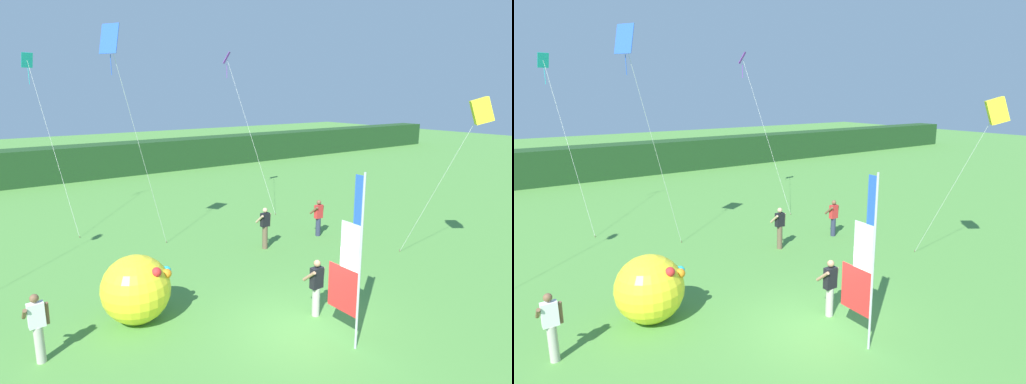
{
  "view_description": "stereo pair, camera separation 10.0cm",
  "coord_description": "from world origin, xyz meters",
  "views": [
    {
      "loc": [
        -7.21,
        -7.77,
        6.21
      ],
      "look_at": [
        0.27,
        2.7,
        3.24
      ],
      "focal_mm": 30.48,
      "sensor_mm": 36.0,
      "label": 1
    },
    {
      "loc": [
        -7.13,
        -7.83,
        6.21
      ],
      "look_at": [
        0.27,
        2.7,
        3.24
      ],
      "focal_mm": 30.48,
      "sensor_mm": 36.0,
      "label": 2
    }
  ],
  "objects": [
    {
      "name": "ground_plane",
      "position": [
        0.0,
        0.0,
        0.0
      ],
      "size": [
        120.0,
        120.0,
        0.0
      ],
      "primitive_type": "plane",
      "color": "#518E3D"
    },
    {
      "name": "distant_treeline",
      "position": [
        0.0,
        25.19,
        1.21
      ],
      "size": [
        80.0,
        2.4,
        2.42
      ],
      "primitive_type": "cube",
      "color": "#1E421E",
      "rests_on": "ground"
    },
    {
      "name": "banner_flag",
      "position": [
        0.39,
        -1.07,
        2.13
      ],
      "size": [
        0.06,
        1.03,
        4.45
      ],
      "color": "#B7B7BC",
      "rests_on": "ground"
    },
    {
      "name": "person_near_banner",
      "position": [
        5.67,
        5.55,
        0.86
      ],
      "size": [
        0.55,
        0.48,
        1.62
      ],
      "color": "#2D334C",
      "rests_on": "ground"
    },
    {
      "name": "person_mid_field",
      "position": [
        -6.05,
        2.55,
        0.93
      ],
      "size": [
        0.55,
        0.48,
        1.73
      ],
      "color": "#B7B2A3",
      "rests_on": "ground"
    },
    {
      "name": "person_far_left",
      "position": [
        0.72,
        0.42,
        0.9
      ],
      "size": [
        0.55,
        0.48,
        1.68
      ],
      "color": "#B7B2A3",
      "rests_on": "ground"
    },
    {
      "name": "person_far_right",
      "position": [
        2.79,
        5.62,
        0.91
      ],
      "size": [
        0.55,
        0.48,
        1.71
      ],
      "color": "brown",
      "rests_on": "ground"
    },
    {
      "name": "inflatable_balloon",
      "position": [
        -3.51,
        3.06,
        0.95
      ],
      "size": [
        1.97,
        1.9,
        1.9
      ],
      "color": "yellow",
      "rests_on": "ground"
    },
    {
      "name": "kite_blue_diamond_1",
      "position": [
        -2.08,
        8.08,
        7.69
      ],
      "size": [
        2.29,
        0.92,
        8.53
      ],
      "color": "brown",
      "rests_on": "ground"
    },
    {
      "name": "kite_yellow_box_2",
      "position": [
        7.46,
        -0.17,
        5.59
      ],
      "size": [
        0.96,
        2.86,
        6.08
      ],
      "color": "brown",
      "rests_on": "ground"
    },
    {
      "name": "kite_cyan_diamond_3",
      "position": [
        -3.8,
        13.92,
        6.91
      ],
      "size": [
        1.14,
        2.93,
        7.89
      ],
      "color": "brown",
      "rests_on": "ground"
    },
    {
      "name": "kite_purple_diamond_4",
      "position": [
        5.64,
        12.57,
        7.31
      ],
      "size": [
        0.94,
        3.89,
        8.3
      ],
      "color": "brown",
      "rests_on": "ground"
    }
  ]
}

